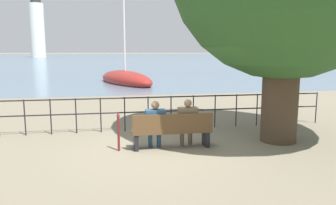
{
  "coord_description": "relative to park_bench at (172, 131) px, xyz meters",
  "views": [
    {
      "loc": [
        -1.52,
        -7.86,
        2.41
      ],
      "look_at": [
        0.0,
        0.5,
        1.08
      ],
      "focal_mm": 35.0,
      "sensor_mm": 36.0,
      "label": 1
    }
  ],
  "objects": [
    {
      "name": "park_bench",
      "position": [
        0.0,
        0.0,
        0.0
      ],
      "size": [
        2.0,
        0.45,
        0.9
      ],
      "color": "brown",
      "rests_on": "ground_plane"
    },
    {
      "name": "closed_umbrella",
      "position": [
        -1.32,
        0.02,
        0.11
      ],
      "size": [
        0.09,
        0.09,
        0.98
      ],
      "color": "maroon",
      "rests_on": "ground_plane"
    },
    {
      "name": "ground_plane",
      "position": [
        0.0,
        0.07,
        -0.44
      ],
      "size": [
        1000.0,
        1000.0,
        0.0
      ],
      "primitive_type": "plane",
      "color": "#7A705B"
    },
    {
      "name": "seated_person_left",
      "position": [
        -0.41,
        0.08,
        0.22
      ],
      "size": [
        0.49,
        0.35,
        1.2
      ],
      "color": "navy",
      "rests_on": "ground_plane"
    },
    {
      "name": "sailboat_1",
      "position": [
        -0.29,
        17.04,
        -0.15
      ],
      "size": [
        4.83,
        8.14,
        7.17
      ],
      "rotation": [
        0.0,
        0.0,
        0.35
      ],
      "color": "maroon",
      "rests_on": "ground_plane"
    },
    {
      "name": "harbor_lighthouse",
      "position": [
        -28.7,
        131.34,
        11.42
      ],
      "size": [
        5.53,
        5.53,
        25.5
      ],
      "color": "white",
      "rests_on": "ground_plane"
    },
    {
      "name": "harbor_water",
      "position": [
        0.0,
        160.1,
        -0.44
      ],
      "size": [
        600.0,
        300.0,
        0.01
      ],
      "color": "slate",
      "rests_on": "ground_plane"
    },
    {
      "name": "promenade_railing",
      "position": [
        0.0,
        2.0,
        0.25
      ],
      "size": [
        10.74,
        0.04,
        1.05
      ],
      "color": "black",
      "rests_on": "ground_plane"
    },
    {
      "name": "seated_person_right",
      "position": [
        0.41,
        0.08,
        0.23
      ],
      "size": [
        0.48,
        0.35,
        1.23
      ],
      "color": "brown",
      "rests_on": "ground_plane"
    }
  ]
}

